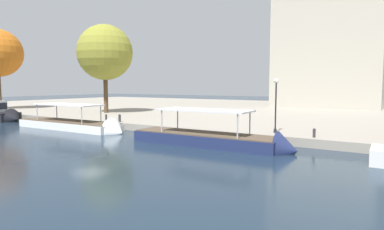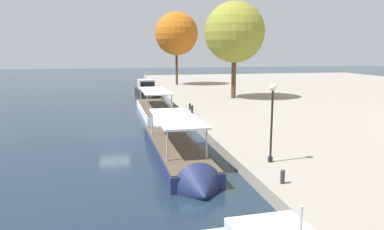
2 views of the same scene
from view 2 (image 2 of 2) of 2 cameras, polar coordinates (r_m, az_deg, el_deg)
ground_plane at (r=31.66m, az=-12.02°, el=-2.75°), size 220.00×220.00×0.00m
motor_yacht_0 at (r=54.78m, az=-6.96°, el=3.52°), size 8.28×3.16×4.70m
tour_boat_1 at (r=39.13m, az=-5.50°, el=0.25°), size 14.06×3.28×3.85m
tour_boat_2 at (r=22.79m, az=-1.97°, el=-6.66°), size 13.00×3.11×3.77m
mooring_bollard_0 at (r=36.43m, az=0.02°, el=0.96°), size 0.27×0.27×0.83m
mooring_bollard_1 at (r=18.09m, az=13.85°, el=-9.15°), size 0.23×0.23×0.69m
mooring_bollard_2 at (r=38.69m, az=-0.35°, el=1.40°), size 0.24×0.24×0.70m
lamp_post at (r=20.71m, az=12.28°, el=0.24°), size 0.41×0.41×4.43m
tree_1 at (r=48.29m, az=6.83°, el=12.61°), size 7.66×7.66×12.22m
tree_2 at (r=66.35m, az=-2.42°, el=12.68°), size 7.59×7.59×12.79m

